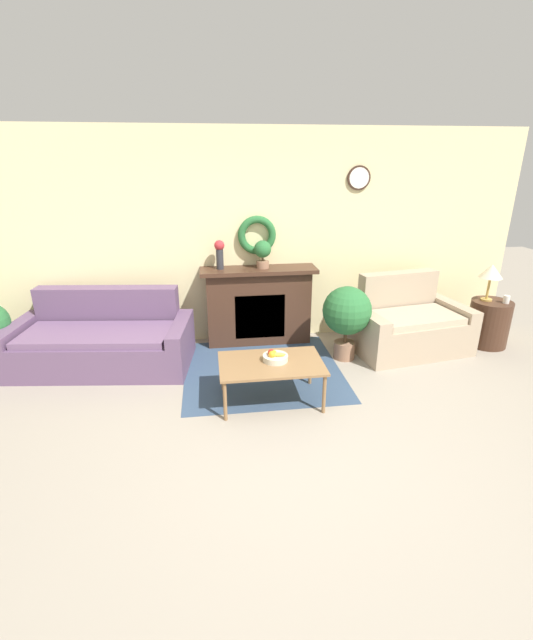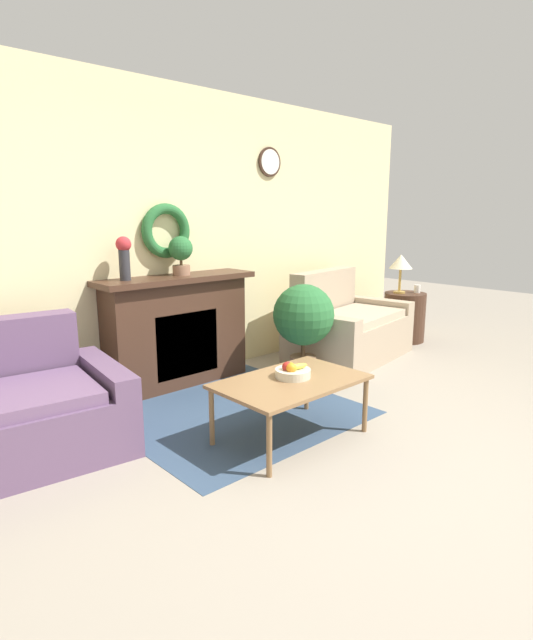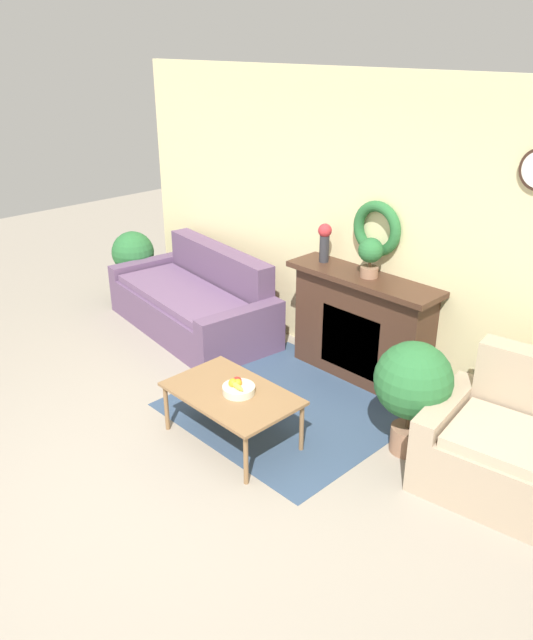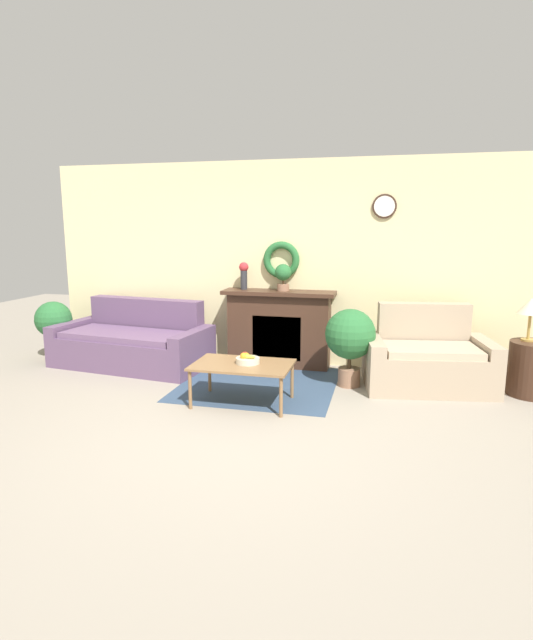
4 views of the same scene
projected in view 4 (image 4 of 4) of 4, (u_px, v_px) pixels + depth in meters
The scene contains 14 objects.
ground_plane at pixel (233, 440), 4.37m from camera, with size 16.00×16.00×0.00m, color gray.
floor_rug at pixel (259, 384), 5.94m from camera, with size 1.80×1.76×0.01m.
wall_back at pixel (291, 264), 6.65m from camera, with size 6.80×0.16×2.70m.
fireplace at pixel (279, 328), 6.63m from camera, with size 1.48×0.41×1.02m.
couch_left at pixel (133, 343), 6.71m from camera, with size 2.15×1.21×0.86m.
loveseat_right at pixel (427, 360), 5.77m from camera, with size 1.53×1.08×0.94m.
coffee_table at pixel (243, 367), 5.22m from camera, with size 1.03×0.66×0.43m.
fruit_bowl at pixel (247, 359), 5.22m from camera, with size 0.25×0.25×0.12m.
side_table_by_loveseat at pixel (533, 369), 5.49m from camera, with size 0.51×0.51×0.60m.
table_lamp at pixel (531, 308), 5.43m from camera, with size 0.28×0.28×0.47m.
vase_on_mantel_left at pixel (244, 274), 6.62m from camera, with size 0.13×0.13×0.36m.
potted_plant_on_mantel at pixel (283, 275), 6.48m from camera, with size 0.22×0.22×0.35m.
potted_plant_floor_by_couch at pixel (54, 323), 7.01m from camera, with size 0.50×0.50×0.81m.
potted_plant_floor_by_loveseat at pixel (350, 337), 5.77m from camera, with size 0.58×0.58×0.91m.
Camera 4 is at (1.26, -3.92, 1.84)m, focal length 28.00 mm.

